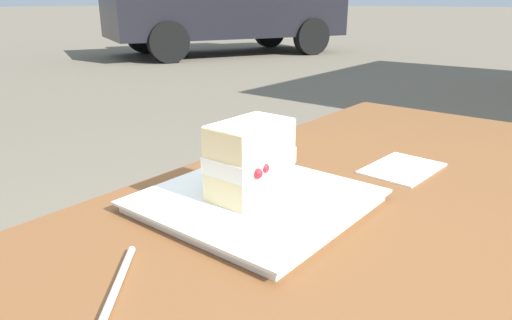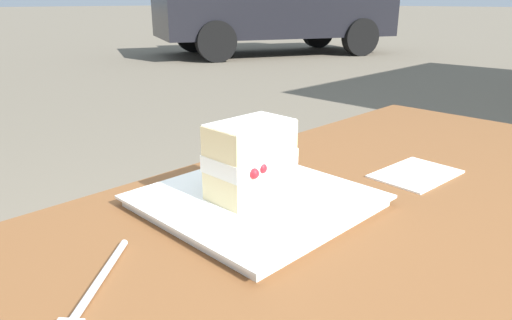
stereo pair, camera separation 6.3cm
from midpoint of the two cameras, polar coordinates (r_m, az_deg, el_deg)
dessert_plate at (r=0.65m, az=2.78°, el=-5.04°), size 0.28×0.28×0.02m
cake_slice at (r=0.63m, az=2.15°, el=0.06°), size 0.12×0.08×0.10m
dessert_fork at (r=0.48m, az=-15.96°, el=-15.42°), size 0.14×0.12×0.01m
paper_napkin at (r=0.82m, az=21.09°, el=-1.65°), size 0.15×0.11×0.00m
parked_car_near at (r=9.45m, az=2.72°, el=17.76°), size 4.78×3.52×1.50m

